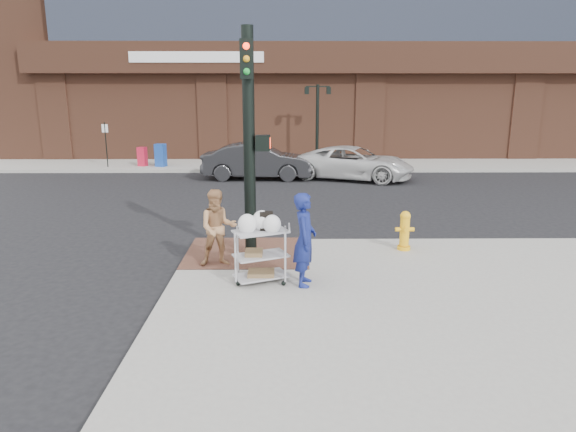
{
  "coord_description": "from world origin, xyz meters",
  "views": [
    {
      "loc": [
        0.24,
        -10.53,
        3.79
      ],
      "look_at": [
        0.35,
        -0.04,
        1.25
      ],
      "focal_mm": 32.0,
      "sensor_mm": 36.0,
      "label": 1
    }
  ],
  "objects_px": {
    "traffic_signal_pole": "(250,137)",
    "woman_blue": "(305,240)",
    "fire_hydrant": "(405,230)",
    "pedestrian_tan": "(218,228)",
    "utility_cart": "(261,251)",
    "sedan_dark": "(257,161)",
    "lamp_post": "(317,116)",
    "minivan_white": "(353,163)"
  },
  "relations": [
    {
      "from": "lamp_post",
      "to": "fire_hydrant",
      "type": "xyz_separation_m",
      "value": [
        1.11,
        -14.91,
        -1.99
      ]
    },
    {
      "from": "traffic_signal_pole",
      "to": "utility_cart",
      "type": "distance_m",
      "value": 2.72
    },
    {
      "from": "minivan_white",
      "to": "fire_hydrant",
      "type": "xyz_separation_m",
      "value": [
        -0.26,
        -10.94,
        -0.1
      ]
    },
    {
      "from": "utility_cart",
      "to": "sedan_dark",
      "type": "bearing_deg",
      "value": 93.07
    },
    {
      "from": "traffic_signal_pole",
      "to": "fire_hydrant",
      "type": "distance_m",
      "value": 4.22
    },
    {
      "from": "sedan_dark",
      "to": "traffic_signal_pole",
      "type": "bearing_deg",
      "value": -175.56
    },
    {
      "from": "traffic_signal_pole",
      "to": "utility_cart",
      "type": "height_order",
      "value": "traffic_signal_pole"
    },
    {
      "from": "traffic_signal_pole",
      "to": "woman_blue",
      "type": "distance_m",
      "value": 2.85
    },
    {
      "from": "woman_blue",
      "to": "utility_cart",
      "type": "bearing_deg",
      "value": 86.44
    },
    {
      "from": "sedan_dark",
      "to": "minivan_white",
      "type": "distance_m",
      "value": 4.27
    },
    {
      "from": "lamp_post",
      "to": "sedan_dark",
      "type": "height_order",
      "value": "lamp_post"
    },
    {
      "from": "traffic_signal_pole",
      "to": "minivan_white",
      "type": "height_order",
      "value": "traffic_signal_pole"
    },
    {
      "from": "pedestrian_tan",
      "to": "fire_hydrant",
      "type": "xyz_separation_m",
      "value": [
        4.25,
        1.07,
        -0.35
      ]
    },
    {
      "from": "traffic_signal_pole",
      "to": "pedestrian_tan",
      "type": "distance_m",
      "value": 2.11
    },
    {
      "from": "pedestrian_tan",
      "to": "minivan_white",
      "type": "xyz_separation_m",
      "value": [
        4.51,
        12.02,
        -0.25
      ]
    },
    {
      "from": "pedestrian_tan",
      "to": "sedan_dark",
      "type": "relative_size",
      "value": 0.34
    },
    {
      "from": "minivan_white",
      "to": "utility_cart",
      "type": "bearing_deg",
      "value": -173.85
    },
    {
      "from": "woman_blue",
      "to": "fire_hydrant",
      "type": "xyz_separation_m",
      "value": [
        2.45,
        2.24,
        -0.43
      ]
    },
    {
      "from": "traffic_signal_pole",
      "to": "woman_blue",
      "type": "xyz_separation_m",
      "value": [
        1.13,
        -1.92,
        -1.78
      ]
    },
    {
      "from": "woman_blue",
      "to": "utility_cart",
      "type": "xyz_separation_m",
      "value": [
        -0.85,
        0.15,
        -0.27
      ]
    },
    {
      "from": "sedan_dark",
      "to": "utility_cart",
      "type": "relative_size",
      "value": 3.43
    },
    {
      "from": "fire_hydrant",
      "to": "sedan_dark",
      "type": "bearing_deg",
      "value": 109.87
    },
    {
      "from": "traffic_signal_pole",
      "to": "fire_hydrant",
      "type": "relative_size",
      "value": 5.34
    },
    {
      "from": "minivan_white",
      "to": "fire_hydrant",
      "type": "distance_m",
      "value": 10.95
    },
    {
      "from": "traffic_signal_pole",
      "to": "woman_blue",
      "type": "relative_size",
      "value": 2.76
    },
    {
      "from": "woman_blue",
      "to": "pedestrian_tan",
      "type": "relative_size",
      "value": 1.09
    },
    {
      "from": "lamp_post",
      "to": "pedestrian_tan",
      "type": "bearing_deg",
      "value": -101.13
    },
    {
      "from": "lamp_post",
      "to": "minivan_white",
      "type": "bearing_deg",
      "value": -70.99
    },
    {
      "from": "woman_blue",
      "to": "sedan_dark",
      "type": "distance_m",
      "value": 13.41
    },
    {
      "from": "pedestrian_tan",
      "to": "minivan_white",
      "type": "distance_m",
      "value": 12.84
    },
    {
      "from": "traffic_signal_pole",
      "to": "sedan_dark",
      "type": "relative_size",
      "value": 1.03
    },
    {
      "from": "pedestrian_tan",
      "to": "utility_cart",
      "type": "height_order",
      "value": "pedestrian_tan"
    },
    {
      "from": "pedestrian_tan",
      "to": "traffic_signal_pole",
      "type": "bearing_deg",
      "value": 37.87
    },
    {
      "from": "utility_cart",
      "to": "fire_hydrant",
      "type": "distance_m",
      "value": 3.9
    },
    {
      "from": "woman_blue",
      "to": "sedan_dark",
      "type": "bearing_deg",
      "value": 13.21
    },
    {
      "from": "woman_blue",
      "to": "fire_hydrant",
      "type": "bearing_deg",
      "value": -41.05
    },
    {
      "from": "fire_hydrant",
      "to": "pedestrian_tan",
      "type": "bearing_deg",
      "value": -165.85
    },
    {
      "from": "traffic_signal_pole",
      "to": "woman_blue",
      "type": "bearing_deg",
      "value": -59.48
    },
    {
      "from": "minivan_white",
      "to": "utility_cart",
      "type": "distance_m",
      "value": 13.51
    },
    {
      "from": "lamp_post",
      "to": "utility_cart",
      "type": "height_order",
      "value": "lamp_post"
    },
    {
      "from": "sedan_dark",
      "to": "woman_blue",
      "type": "bearing_deg",
      "value": -171.02
    },
    {
      "from": "pedestrian_tan",
      "to": "lamp_post",
      "type": "bearing_deg",
      "value": 68.21
    }
  ]
}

